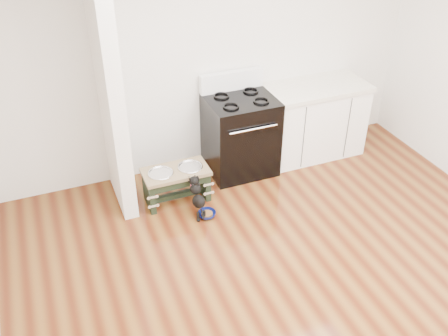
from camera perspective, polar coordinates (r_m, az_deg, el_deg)
ground at (r=4.50m, az=10.05°, el=-14.94°), size 5.00×5.00×0.00m
room_shell at (r=3.48m, az=12.63°, el=3.14°), size 5.00×5.00×5.00m
partition_wall at (r=4.99m, az=-13.05°, el=9.23°), size 0.15×0.80×2.70m
oven_range at (r=5.78m, az=1.87°, el=3.92°), size 0.76×0.69×1.14m
cabinet_run at (r=6.22m, az=10.15°, el=5.40°), size 1.24×0.64×0.91m
dog_feeder at (r=5.38m, az=-5.47°, el=-1.27°), size 0.70×0.38×0.40m
puppy at (r=5.18m, az=-3.06°, el=-3.24°), size 0.12×0.36×0.43m
floor_bowl at (r=5.27m, az=-1.96°, el=-5.31°), size 0.24×0.24×0.06m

